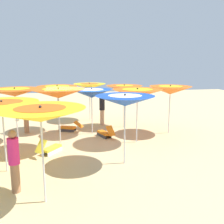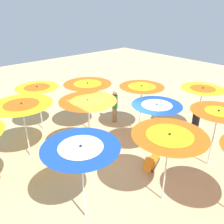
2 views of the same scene
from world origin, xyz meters
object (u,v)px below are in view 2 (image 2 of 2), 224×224
object	(u,v)px
beach_ball	(140,100)
beachgoer_1	(115,106)
beach_umbrella_4	(88,105)
beach_umbrella_5	(81,153)
beach_umbrella_7	(156,110)
beach_umbrella_10	(218,115)
beachgoer_0	(195,127)
beach_umbrella_3	(88,87)
beach_umbrella_0	(37,90)
beach_umbrella_9	(202,92)
beach_umbrella_6	(142,90)
lounger_2	(77,152)
lounger_1	(144,134)
beach_umbrella_1	(22,108)
lounger_0	(152,162)
beach_umbrella_8	(169,140)

from	to	relation	value
beach_ball	beachgoer_1	bearing A→B (deg)	-73.47
beach_umbrella_4	beach_umbrella_5	world-z (taller)	beach_umbrella_4
beach_umbrella_7	beach_umbrella_10	world-z (taller)	beach_umbrella_10
beach_umbrella_7	beachgoer_0	bearing A→B (deg)	66.63
beach_umbrella_3	beach_umbrella_7	size ratio (longest dim) A/B	1.08
beach_ball	beach_umbrella_0	bearing A→B (deg)	-98.00
beach_umbrella_10	beach_umbrella_9	bearing A→B (deg)	130.56
beach_umbrella_6	lounger_2	size ratio (longest dim) A/B	2.02
beach_umbrella_3	beach_umbrella_4	world-z (taller)	beach_umbrella_4
beach_umbrella_10	beach_umbrella_7	bearing A→B (deg)	-150.28
beach_umbrella_3	lounger_1	world-z (taller)	beach_umbrella_3
beach_umbrella_1	beach_umbrella_5	bearing A→B (deg)	-0.62
beach_umbrella_4	lounger_0	size ratio (longest dim) A/B	2.04
beach_umbrella_7	lounger_1	bearing A→B (deg)	148.79
beach_umbrella_5	beach_umbrella_9	bearing A→B (deg)	94.30
lounger_0	beachgoer_0	world-z (taller)	beachgoer_0
beach_umbrella_3	beach_ball	distance (m)	5.04
lounger_0	beach_umbrella_6	bearing A→B (deg)	30.69
beach_umbrella_1	beachgoer_0	world-z (taller)	beach_umbrella_1
beach_umbrella_0	lounger_2	distance (m)	3.57
beach_umbrella_7	beach_umbrella_10	bearing A→B (deg)	29.72
beach_umbrella_0	lounger_0	size ratio (longest dim) A/B	1.81
beach_umbrella_8	beach_ball	distance (m)	8.32
beach_umbrella_1	beachgoer_0	size ratio (longest dim) A/B	1.31
beach_umbrella_9	lounger_1	bearing A→B (deg)	-118.46
beach_umbrella_4	beachgoer_0	xyz separation A→B (m)	(2.28, 3.84, -1.35)
beach_umbrella_4	beach_umbrella_3	bearing A→B (deg)	144.47
beach_umbrella_6	beach_umbrella_9	distance (m)	2.76
beach_umbrella_3	beach_umbrella_10	xyz separation A→B (m)	(5.26, 1.82, -0.12)
beach_umbrella_5	beach_umbrella_7	distance (m)	4.00
beachgoer_0	beach_umbrella_3	bearing A→B (deg)	161.84
beach_umbrella_10	beachgoer_0	world-z (taller)	beach_umbrella_10
beach_umbrella_5	beach_umbrella_10	bearing A→B (deg)	77.02
beach_umbrella_7	beach_umbrella_10	distance (m)	2.15
beach_umbrella_0	beach_umbrella_1	world-z (taller)	beach_umbrella_1
beach_umbrella_7	lounger_2	size ratio (longest dim) A/B	1.94
beach_umbrella_3	beach_umbrella_8	xyz separation A→B (m)	(5.18, -0.95, -0.03)
lounger_0	beach_ball	world-z (taller)	lounger_0
lounger_1	beachgoer_1	world-z (taller)	beachgoer_1
beach_umbrella_7	lounger_1	world-z (taller)	beach_umbrella_7
beach_umbrella_5	beachgoer_0	bearing A→B (deg)	89.61
lounger_1	beachgoer_0	bearing A→B (deg)	-125.74
beach_umbrella_6	beachgoer_1	distance (m)	2.03
beachgoer_0	beach_ball	size ratio (longest dim) A/B	7.35
beach_umbrella_1	lounger_0	distance (m)	5.29
beach_umbrella_1	lounger_2	bearing A→B (deg)	47.03
lounger_1	beachgoer_1	xyz separation A→B (m)	(-2.13, 0.10, 0.69)
beach_umbrella_6	beach_umbrella_10	bearing A→B (deg)	1.57
beach_umbrella_5	beach_ball	bearing A→B (deg)	122.11
beach_umbrella_10	beach_umbrella_4	bearing A→B (deg)	-137.09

